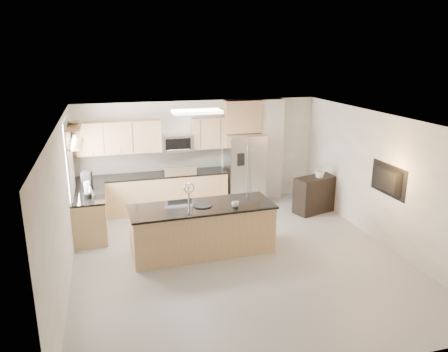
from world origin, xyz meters
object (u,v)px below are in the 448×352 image
object	(u,v)px
coffee_maker	(87,181)
blender	(87,191)
island	(202,229)
platter	(202,205)
bowl	(73,122)
flower_vase	(321,165)
cup	(235,204)
television	(385,180)
refrigerator	(244,169)
range	(179,190)
microwave	(177,143)
kettle	(90,190)
credenza	(316,194)

from	to	relation	value
coffee_maker	blender	bearing A→B (deg)	-88.23
island	platter	xyz separation A→B (m)	(0.01, -0.01, 0.48)
bowl	flower_vase	xyz separation A→B (m)	(5.44, -0.21, -1.21)
cup	television	distance (m)	2.95
refrigerator	flower_vase	size ratio (longest dim) A/B	2.98
range	microwave	world-z (taller)	microwave
refrigerator	cup	distance (m)	2.89
range	platter	distance (m)	2.56
bowl	range	bearing A→B (deg)	22.25
platter	blender	bearing A→B (deg)	152.19
blender	television	world-z (taller)	television
range	refrigerator	bearing A→B (deg)	-1.60
range	kettle	world-z (taller)	kettle
refrigerator	kettle	bearing A→B (deg)	-162.97
credenza	coffee_maker	bearing A→B (deg)	159.93
blender	kettle	world-z (taller)	blender
range	coffee_maker	world-z (taller)	coffee_maker
range	island	size ratio (longest dim) A/B	0.41
microwave	blender	world-z (taller)	microwave
coffee_maker	bowl	size ratio (longest dim) A/B	1.03
island	platter	bearing A→B (deg)	-44.24
bowl	credenza	bearing A→B (deg)	-1.72
refrigerator	bowl	distance (m)	4.27
island	bowl	distance (m)	3.36
cup	television	size ratio (longest dim) A/B	0.13
microwave	flower_vase	world-z (taller)	microwave
range	refrigerator	world-z (taller)	refrigerator
refrigerator	kettle	distance (m)	3.86
cup	island	bearing A→B (deg)	159.04
flower_vase	kettle	bearing A→B (deg)	-179.56
cup	flower_vase	size ratio (longest dim) A/B	0.23
cup	flower_vase	bearing A→B (deg)	31.68
island	flower_vase	size ratio (longest dim) A/B	4.63
microwave	island	bearing A→B (deg)	-89.69
range	flower_vase	size ratio (longest dim) A/B	1.91
refrigerator	blender	xyz separation A→B (m)	(-3.73, -1.36, 0.18)
island	credenza	distance (m)	3.44
credenza	cup	size ratio (longest dim) A/B	8.04
microwave	range	bearing A→B (deg)	-90.00
credenza	television	distance (m)	2.26
microwave	television	distance (m)	4.79
refrigerator	island	xyz separation A→B (m)	(-1.65, -2.46, -0.42)
microwave	platter	xyz separation A→B (m)	(0.02, -2.64, -0.67)
blender	television	size ratio (longest dim) A/B	0.33
cup	coffee_maker	distance (m)	3.34
flower_vase	bowl	bearing A→B (deg)	177.74
range	blender	world-z (taller)	blender
range	refrigerator	distance (m)	1.71
platter	kettle	xyz separation A→B (m)	(-2.05, 1.34, 0.07)
range	credenza	distance (m)	3.32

